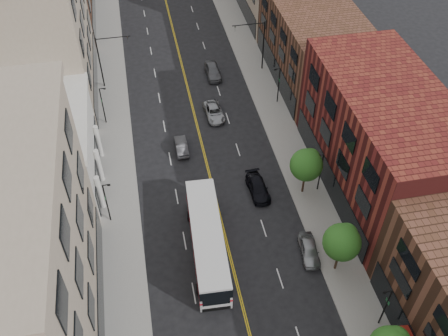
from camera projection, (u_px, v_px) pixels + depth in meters
sidewalk_left at (116, 148)px, 58.56m from camera, size 4.00×110.00×0.15m
sidewalk_right at (280, 127)px, 61.35m from camera, size 4.00×110.00×0.15m
bldg_l_tanoffice at (12, 268)px, 35.88m from camera, size 10.00×22.00×18.00m
bldg_l_white at (44, 154)px, 52.03m from camera, size 10.00×14.00×8.00m
bldg_l_far_a at (42, 31)px, 60.51m from camera, size 10.00×20.00×18.00m
bldg_r_mid at (381, 141)px, 50.46m from camera, size 10.00×22.00×12.00m
bldg_r_far_a at (313, 44)px, 65.94m from camera, size 10.00×20.00×10.00m
tree_r_2 at (343, 241)px, 43.72m from camera, size 3.40×3.40×5.59m
tree_r_3 at (307, 164)px, 50.75m from camera, size 3.40×3.40×5.59m
lamp_l_2 at (107, 201)px, 48.66m from camera, size 0.81×0.55×5.05m
lamp_l_3 at (103, 104)px, 59.92m from camera, size 0.81×0.55×5.05m
lamp_r_1 at (385, 305)px, 40.47m from camera, size 0.81×0.55×5.05m
lamp_r_2 at (320, 170)px, 51.73m from camera, size 0.81×0.55×5.05m
lamp_r_3 at (278, 83)px, 62.99m from camera, size 0.81×0.55×5.05m
signal_mast_left at (105, 56)px, 64.48m from camera, size 4.49×0.18×7.20m
signal_mast_right at (258, 40)px, 67.35m from camera, size 4.49×0.18×7.20m
city_bus at (207, 239)px, 46.59m from camera, size 3.65×13.11×3.34m
car_parked_far at (309, 250)px, 47.22m from camera, size 2.06×4.24×1.39m
car_lane_behind at (181, 146)px, 57.97m from camera, size 1.36×3.86×1.27m
car_lane_a at (258, 188)px, 53.10m from camera, size 2.12×4.70×1.34m
car_lane_b at (214, 112)px, 62.55m from camera, size 2.34×4.74×1.29m
car_lane_c at (213, 71)px, 68.93m from camera, size 1.90×4.71×1.61m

